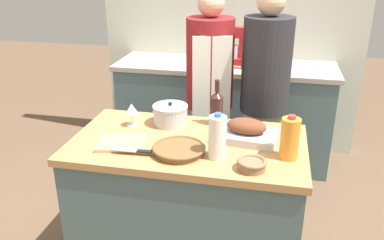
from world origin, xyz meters
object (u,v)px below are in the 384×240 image
Objects in this scene: stand_mixer at (235,49)px; milk_jug at (217,137)px; roasting_pan at (246,132)px; condiment_bottle_tall at (202,57)px; person_cook_guest at (264,94)px; condiment_bottle_short at (245,59)px; cutting_board at (122,143)px; juice_jug at (290,138)px; wicker_basket at (179,149)px; mixing_bowl at (252,164)px; knife_chef at (134,151)px; wine_glass_left at (132,109)px; person_cook_aproned at (210,91)px; stock_pot at (170,115)px; wine_bottle_green at (217,107)px.

milk_jug is at bearing -86.48° from stand_mixer.
roasting_pan is 1.47m from condiment_bottle_tall.
condiment_bottle_short is at bearing 105.11° from person_cook_guest.
cutting_board is 1.34× the size of juice_jug.
wicker_basket is 0.17× the size of person_cook_guest.
mixing_bowl is (0.06, -0.33, -0.02)m from roasting_pan.
cutting_board is 1.63m from condiment_bottle_short.
knife_chef is 0.13× the size of person_cook_guest.
mixing_bowl is 0.63× the size of juice_jug.
milk_jug is at bearing 7.36° from knife_chef.
milk_jug is 1.72× the size of wine_glass_left.
cutting_board is 1.71× the size of condiment_bottle_short.
condiment_bottle_tall is at bearing -159.37° from stand_mixer.
roasting_pan is at bearing 63.20° from milk_jug.
condiment_bottle_short reaches higher than mixing_bowl.
condiment_bottle_short is 0.63m from person_cook_aproned.
stand_mixer is (-0.29, 1.82, 0.14)m from mixing_bowl.
condiment_bottle_short is at bearing 71.34° from cutting_board.
knife_chef is (-0.22, -0.06, -0.00)m from wicker_basket.
stand_mixer reaches higher than juice_jug.
person_cook_guest is (-0.16, 0.89, -0.08)m from juice_jug.
knife_chef is 1.07m from person_cook_aproned.
wicker_basket is at bearing -68.95° from stock_pot.
wine_bottle_green reaches higher than condiment_bottle_short.
knife_chef is (-0.35, -0.48, -0.09)m from wine_bottle_green.
condiment_bottle_tall reaches higher than roasting_pan.
condiment_bottle_tall is at bearing 91.88° from stock_pot.
milk_jug reaches higher than mixing_bowl.
mixing_bowl is at bearing -81.01° from stand_mixer.
juice_jug is at bearing -72.84° from person_cook_aproned.
stock_pot is at bearing 156.75° from juice_jug.
cutting_board is 0.19× the size of person_cook_aproned.
wicker_basket is 1.82× the size of condiment_bottle_tall.
person_cook_aproned is (-0.33, 0.75, -0.04)m from roasting_pan.
stock_pot is 1.26m from condiment_bottle_tall.
condiment_bottle_short reaches higher than condiment_bottle_tall.
knife_chef reaches higher than cutting_board.
cutting_board is 0.38m from stock_pot.
person_cook_guest is (0.07, 0.72, -0.02)m from roasting_pan.
knife_chef is at bearing -115.76° from person_cook_aproned.
stock_pot is at bearing 165.11° from roasting_pan.
wine_glass_left is (-0.56, 0.30, -0.01)m from milk_jug.
cutting_board is (-0.65, -0.20, -0.04)m from roasting_pan.
knife_chef is 1.14× the size of condiment_bottle_short.
wicker_basket is 1.92× the size of mixing_bowl.
condiment_bottle_short is (0.42, 1.64, 0.10)m from knife_chef.
wine_bottle_green reaches higher than knife_chef.
person_cook_guest reaches higher than wine_bottle_green.
wine_bottle_green is 1.54× the size of condiment_bottle_short.
mixing_bowl is at bearing -137.29° from juice_jug.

